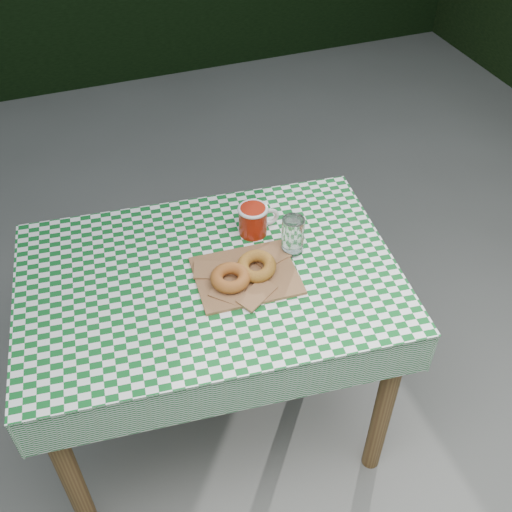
{
  "coord_description": "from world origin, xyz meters",
  "views": [
    {
      "loc": [
        -0.14,
        -1.18,
        2.01
      ],
      "look_at": [
        0.31,
        0.05,
        0.79
      ],
      "focal_mm": 42.62,
      "sensor_mm": 36.0,
      "label": 1
    }
  ],
  "objects": [
    {
      "name": "paper_bag",
      "position": [
        0.27,
        0.01,
        0.76
      ],
      "size": [
        0.31,
        0.25,
        0.02
      ],
      "primitive_type": "cube",
      "rotation": [
        0.0,
        0.0,
        -0.07
      ],
      "color": "olive",
      "rests_on": "tablecloth"
    },
    {
      "name": "coffee_mug",
      "position": [
        0.35,
        0.19,
        0.81
      ],
      "size": [
        0.18,
        0.18,
        0.1
      ],
      "primitive_type": null,
      "rotation": [
        0.0,
        0.0,
        -0.02
      ],
      "color": "maroon",
      "rests_on": "tablecloth"
    },
    {
      "name": "tablecloth",
      "position": [
        0.17,
        0.05,
        0.75
      ],
      "size": [
        1.18,
        0.86,
        0.01
      ],
      "primitive_type": "cube",
      "rotation": [
        0.0,
        0.0,
        -0.11
      ],
      "color": "#0D571F",
      "rests_on": "table"
    },
    {
      "name": "table",
      "position": [
        0.17,
        0.05,
        0.38
      ],
      "size": [
        1.16,
        0.84,
        0.75
      ],
      "primitive_type": "cube",
      "rotation": [
        0.0,
        0.0,
        -0.11
      ],
      "color": "brown",
      "rests_on": "ground"
    },
    {
      "name": "bagel_back",
      "position": [
        0.3,
        0.01,
        0.79
      ],
      "size": [
        0.16,
        0.16,
        0.04
      ],
      "primitive_type": "torus",
      "rotation": [
        0.0,
        0.0,
        -0.75
      ],
      "color": "#A27321",
      "rests_on": "paper_bag"
    },
    {
      "name": "ground",
      "position": [
        0.0,
        0.0,
        0.0
      ],
      "size": [
        60.0,
        60.0,
        0.0
      ],
      "primitive_type": "plane",
      "color": "#575751",
      "rests_on": "ground"
    },
    {
      "name": "drinking_glass",
      "position": [
        0.44,
        0.07,
        0.82
      ],
      "size": [
        0.08,
        0.08,
        0.12
      ],
      "primitive_type": "cylinder",
      "rotation": [
        0.0,
        0.0,
        -0.29
      ],
      "color": "white",
      "rests_on": "tablecloth"
    },
    {
      "name": "bagel_front",
      "position": [
        0.21,
        -0.01,
        0.79
      ],
      "size": [
        0.13,
        0.13,
        0.04
      ],
      "primitive_type": "torus",
      "rotation": [
        0.0,
        0.0,
        0.18
      ],
      "color": "brown",
      "rests_on": "paper_bag"
    }
  ]
}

